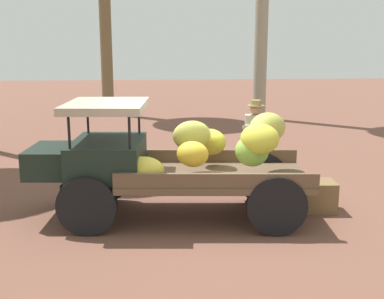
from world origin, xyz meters
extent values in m
plane|color=brown|center=(0.00, 0.00, 0.00)|extent=(60.00, 60.00, 0.00)
cube|color=black|center=(0.12, 0.03, 0.50)|extent=(4.02, 0.78, 0.16)
cylinder|color=black|center=(1.63, 0.71, 0.45)|extent=(0.91, 0.22, 0.90)
cylinder|color=black|center=(1.50, -0.88, 0.45)|extent=(0.91, 0.22, 0.90)
cylinder|color=black|center=(-1.16, 0.95, 0.45)|extent=(0.91, 0.22, 0.90)
cylinder|color=black|center=(-1.29, -0.65, 0.45)|extent=(0.91, 0.22, 0.90)
cube|color=brown|center=(-0.33, 0.07, 0.68)|extent=(3.13, 1.97, 0.10)
cube|color=brown|center=(-0.26, 0.87, 0.84)|extent=(3.00, 0.33, 0.22)
cube|color=brown|center=(-0.40, -0.72, 0.84)|extent=(3.00, 0.33, 0.22)
cube|color=black|center=(1.37, -0.07, 1.00)|extent=(1.22, 1.61, 0.55)
cube|color=black|center=(2.26, -0.15, 0.95)|extent=(0.79, 1.12, 0.44)
cylinder|color=black|center=(1.86, 0.54, 1.55)|extent=(0.04, 0.04, 0.55)
cylinder|color=black|center=(1.75, -0.75, 1.55)|extent=(0.04, 0.04, 0.55)
cylinder|color=black|center=(0.98, 0.61, 1.55)|extent=(0.04, 0.04, 0.55)
cylinder|color=black|center=(0.87, -0.68, 1.55)|extent=(0.04, 0.04, 0.55)
cube|color=#B5A58E|center=(1.37, -0.07, 1.83)|extent=(1.34, 1.62, 0.12)
ellipsoid|color=#89B63F|center=(-0.93, 0.16, 1.11)|extent=(0.70, 0.65, 0.59)
ellipsoid|color=#BCBA4B|center=(0.01, -0.09, 1.33)|extent=(0.65, 0.40, 0.50)
ellipsoid|color=gold|center=(-0.34, -0.39, 1.15)|extent=(0.55, 0.58, 0.52)
ellipsoid|color=yellow|center=(0.05, 0.51, 1.16)|extent=(0.68, 0.70, 0.53)
ellipsoid|color=yellow|center=(-1.03, 0.26, 1.33)|extent=(0.76, 0.70, 0.57)
ellipsoid|color=gold|center=(0.81, 0.49, 0.92)|extent=(0.70, 0.63, 0.54)
ellipsoid|color=#BDBD4F|center=(-1.23, -0.09, 1.44)|extent=(0.85, 0.81, 0.59)
ellipsoid|color=gold|center=(-0.34, -0.40, 1.18)|extent=(0.69, 0.70, 0.45)
cylinder|color=#856F55|center=(-1.48, -1.59, 0.42)|extent=(0.15, 0.15, 0.84)
cylinder|color=#856F55|center=(-1.23, -1.62, 0.42)|extent=(0.15, 0.15, 0.84)
cube|color=#BDB699|center=(-1.35, -1.61, 1.13)|extent=(0.43, 0.30, 0.60)
cylinder|color=#BDB699|center=(-1.44, -1.49, 1.22)|extent=(0.28, 0.40, 0.10)
cylinder|color=#BDB699|center=(-1.24, -1.52, 1.22)|extent=(0.36, 0.35, 0.10)
sphere|color=tan|center=(-1.35, -1.61, 1.54)|extent=(0.22, 0.22, 0.22)
cylinder|color=olive|center=(-1.35, -1.61, 1.61)|extent=(0.34, 0.34, 0.02)
cylinder|color=olive|center=(-1.35, -1.61, 1.67)|extent=(0.20, 0.20, 0.10)
cube|color=brown|center=(-2.15, -0.09, 0.25)|extent=(0.57, 0.54, 0.51)
cylinder|color=brown|center=(2.38, -11.99, 4.37)|extent=(0.46, 0.46, 8.74)
camera|label=1|loc=(0.65, 7.64, 2.81)|focal=45.64mm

